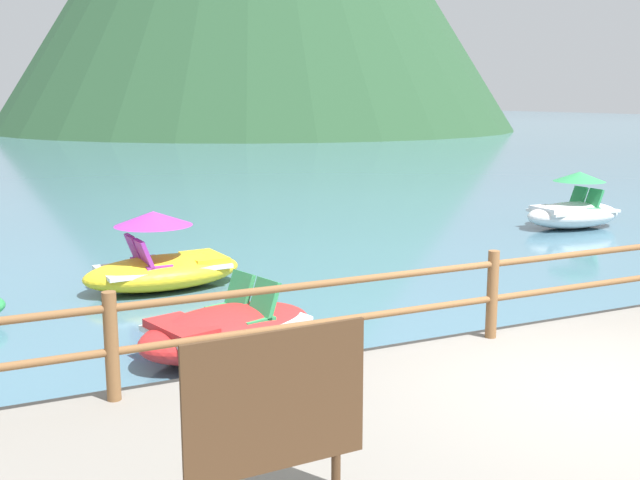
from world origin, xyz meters
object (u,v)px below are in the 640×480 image
(pedal_boat_0, at_px, (573,209))
(pedal_boat_2, at_px, (163,263))
(sign_board, at_px, (276,404))
(pedal_boat_3, at_px, (227,330))

(pedal_boat_0, bearing_deg, pedal_boat_2, -171.42)
(pedal_boat_0, height_order, pedal_boat_2, pedal_boat_0)
(pedal_boat_0, bearing_deg, sign_board, -140.77)
(sign_board, xyz_separation_m, pedal_boat_3, (1.00, 4.03, -0.84))
(sign_board, xyz_separation_m, pedal_boat_0, (10.84, 8.85, -0.70))
(sign_board, relative_size, pedal_boat_0, 0.49)
(pedal_boat_0, distance_m, pedal_boat_2, 9.89)
(pedal_boat_2, height_order, pedal_boat_3, pedal_boat_2)
(sign_board, height_order, pedal_boat_0, sign_board)
(pedal_boat_3, bearing_deg, pedal_boat_2, 88.89)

